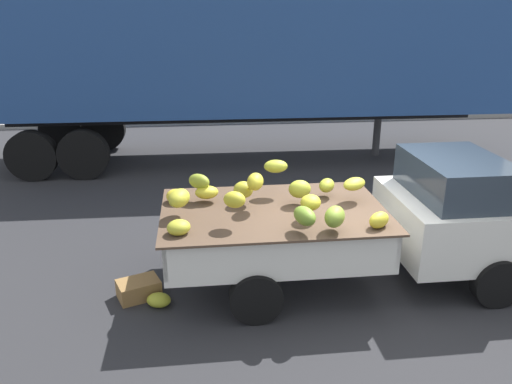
{
  "coord_description": "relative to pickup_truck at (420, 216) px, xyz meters",
  "views": [
    {
      "loc": [
        -2.03,
        -5.84,
        3.57
      ],
      "look_at": [
        -1.37,
        0.2,
        1.33
      ],
      "focal_mm": 35.67,
      "sensor_mm": 36.0,
      "label": 1
    }
  ],
  "objects": [
    {
      "name": "produce_crate",
      "position": [
        -3.77,
        -0.18,
        -0.77
      ],
      "size": [
        0.62,
        0.53,
        0.24
      ],
      "primitive_type": "cube",
      "rotation": [
        0.0,
        0.0,
        0.38
      ],
      "color": "olive",
      "rests_on": "ground"
    },
    {
      "name": "pickup_truck",
      "position": [
        0.0,
        0.0,
        0.0
      ],
      "size": [
        5.13,
        1.95,
        1.7
      ],
      "rotation": [
        0.0,
        0.0,
        0.01
      ],
      "color": "silver",
      "rests_on": "ground"
    },
    {
      "name": "semi_trailer",
      "position": [
        -1.9,
        6.03,
        1.65
      ],
      "size": [
        12.03,
        2.72,
        3.95
      ],
      "rotation": [
        0.0,
        0.0,
        -0.01
      ],
      "color": "navy",
      "rests_on": "ground"
    },
    {
      "name": "ground",
      "position": [
        -0.85,
        -0.2,
        -0.89
      ],
      "size": [
        220.0,
        220.0,
        0.0
      ],
      "primitive_type": "plane",
      "color": "#28282B"
    },
    {
      "name": "fallen_banana_bunch_near_tailgate",
      "position": [
        -3.5,
        -0.42,
        -0.8
      ],
      "size": [
        0.35,
        0.3,
        0.18
      ],
      "primitive_type": "ellipsoid",
      "rotation": [
        0.0,
        0.0,
        2.91
      ],
      "color": "#A6AA2C",
      "rests_on": "ground"
    },
    {
      "name": "curb_strip",
      "position": [
        -0.85,
        10.25,
        -0.81
      ],
      "size": [
        80.0,
        0.8,
        0.16
      ],
      "primitive_type": "cube",
      "color": "gray",
      "rests_on": "ground"
    }
  ]
}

